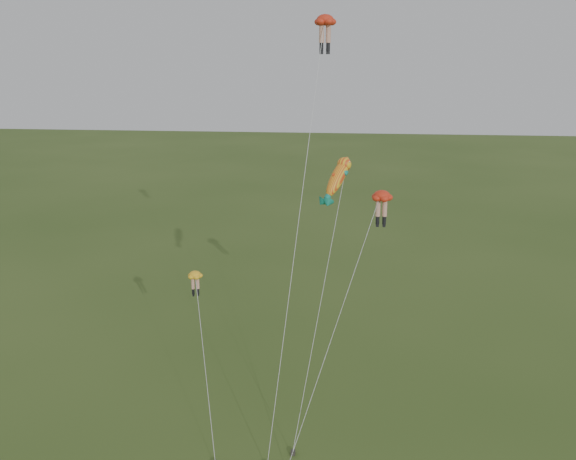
# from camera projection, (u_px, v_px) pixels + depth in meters

# --- Properties ---
(ground) EXTENTS (300.00, 300.00, 0.00)m
(ground) POSITION_uv_depth(u_px,v_px,m) (272.00, 450.00, 38.00)
(ground) COLOR #324A1A
(ground) RESTS_ON ground
(legs_kite_red_high) EXTENTS (3.41, 10.69, 24.93)m
(legs_kite_red_high) POSITION_uv_depth(u_px,v_px,m) (324.00, 31.00, 38.73)
(legs_kite_red_high) COLOR red
(legs_kite_red_high) RESTS_ON ground
(legs_kite_red_mid) EXTENTS (5.86, 9.54, 14.37)m
(legs_kite_red_mid) POSITION_uv_depth(u_px,v_px,m) (380.00, 203.00, 40.18)
(legs_kite_red_mid) COLOR red
(legs_kite_red_mid) RESTS_ON ground
(legs_kite_yellow) EXTENTS (3.43, 8.34, 9.01)m
(legs_kite_yellow) POSITION_uv_depth(u_px,v_px,m) (196.00, 283.00, 41.49)
(legs_kite_yellow) COLOR yellow
(legs_kite_yellow) RESTS_ON ground
(fish_kite) EXTENTS (3.39, 6.65, 16.94)m
(fish_kite) POSITION_uv_depth(u_px,v_px,m) (338.00, 178.00, 38.06)
(fish_kite) COLOR yellow
(fish_kite) RESTS_ON ground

